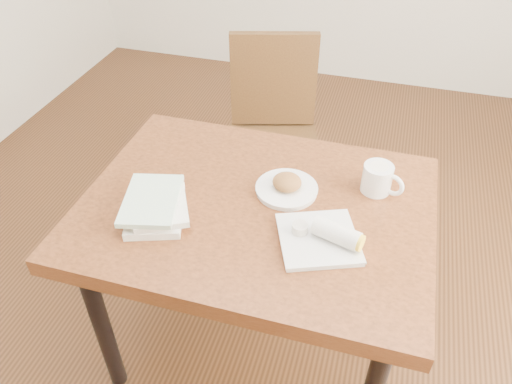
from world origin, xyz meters
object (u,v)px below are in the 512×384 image
(plate_burrito, at_px, (324,237))
(book_stack, at_px, (156,205))
(table, at_px, (256,223))
(plate_scone, at_px, (287,187))
(coffee_mug, at_px, (378,178))
(chair_far, at_px, (273,126))

(plate_burrito, distance_m, book_stack, 0.53)
(table, distance_m, plate_burrito, 0.29)
(plate_scone, xyz_separation_m, coffee_mug, (0.29, 0.09, 0.03))
(chair_far, distance_m, coffee_mug, 0.83)
(chair_far, bearing_deg, book_stack, -98.87)
(chair_far, xyz_separation_m, coffee_mug, (0.51, -0.61, 0.25))
(plate_scone, distance_m, coffee_mug, 0.30)
(coffee_mug, bearing_deg, plate_burrito, -113.31)
(chair_far, relative_size, coffee_mug, 6.80)
(coffee_mug, xyz_separation_m, plate_burrito, (-0.12, -0.29, -0.03))
(table, height_order, plate_scone, plate_scone)
(table, bearing_deg, chair_far, 100.48)
(plate_scone, distance_m, book_stack, 0.43)
(book_stack, bearing_deg, chair_far, 81.13)
(plate_burrito, bearing_deg, book_stack, -178.14)
(plate_scone, bearing_deg, table, -131.54)
(coffee_mug, height_order, plate_burrito, coffee_mug)
(chair_far, bearing_deg, plate_burrito, -66.74)
(book_stack, bearing_deg, plate_burrito, 1.86)
(table, height_order, book_stack, book_stack)
(coffee_mug, distance_m, book_stack, 0.72)
(table, relative_size, book_stack, 3.79)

